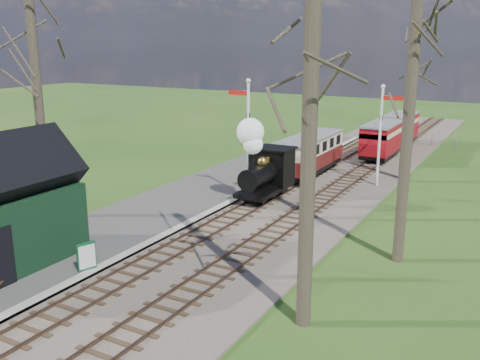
% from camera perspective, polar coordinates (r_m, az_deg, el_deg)
% --- Properties ---
extents(distant_hills, '(114.40, 48.00, 22.02)m').
position_cam_1_polar(distant_hills, '(76.13, 19.87, -4.82)').
color(distant_hills, '#385B23').
rests_on(distant_hills, ground).
extents(ballast_bed, '(8.00, 60.00, 0.10)m').
position_cam_1_polar(ballast_bed, '(31.88, 9.16, 0.04)').
color(ballast_bed, brown).
rests_on(ballast_bed, ground).
extents(track_near, '(1.60, 60.00, 0.15)m').
position_cam_1_polar(track_near, '(32.31, 7.00, 0.41)').
color(track_near, brown).
rests_on(track_near, ground).
extents(track_far, '(1.60, 60.00, 0.15)m').
position_cam_1_polar(track_far, '(31.47, 11.38, -0.16)').
color(track_far, brown).
rests_on(track_far, ground).
extents(platform, '(5.00, 44.00, 0.20)m').
position_cam_1_polar(platform, '(27.14, -6.38, -2.32)').
color(platform, '#474442').
rests_on(platform, ground).
extents(coping_strip, '(0.40, 44.00, 0.21)m').
position_cam_1_polar(coping_strip, '(25.93, -2.22, -3.04)').
color(coping_strip, '#B2AD9E').
rests_on(coping_strip, ground).
extents(semaphore_near, '(1.22, 0.24, 6.22)m').
position_cam_1_polar(semaphore_near, '(26.59, 0.75, 5.21)').
color(semaphore_near, silver).
rests_on(semaphore_near, ground).
extents(semaphore_far, '(1.22, 0.24, 5.72)m').
position_cam_1_polar(semaphore_far, '(30.34, 14.88, 5.37)').
color(semaphore_far, silver).
rests_on(semaphore_far, ground).
extents(bare_trees, '(15.51, 22.39, 12.00)m').
position_cam_1_polar(bare_trees, '(20.25, -1.96, 6.79)').
color(bare_trees, '#382D23').
rests_on(bare_trees, ground).
extents(fence_line, '(12.60, 0.08, 1.00)m').
position_cam_1_polar(fence_line, '(45.17, 14.16, 4.71)').
color(fence_line, slate).
rests_on(fence_line, ground).
extents(locomotive, '(1.70, 3.96, 4.24)m').
position_cam_1_polar(locomotive, '(26.96, 2.61, 1.74)').
color(locomotive, black).
rests_on(locomotive, ground).
extents(coach, '(1.98, 6.79, 2.08)m').
position_cam_1_polar(coach, '(32.48, 7.41, 2.90)').
color(coach, black).
rests_on(coach, ground).
extents(red_carriage_a, '(1.93, 4.78, 2.03)m').
position_cam_1_polar(red_carriage_a, '(37.97, 14.86, 4.18)').
color(red_carriage_a, black).
rests_on(red_carriage_a, ground).
extents(red_carriage_b, '(1.93, 4.78, 2.03)m').
position_cam_1_polar(red_carriage_b, '(43.26, 16.72, 5.28)').
color(red_carriage_b, black).
rests_on(red_carriage_b, ground).
extents(sign_board, '(0.31, 0.68, 1.02)m').
position_cam_1_polar(sign_board, '(19.49, -16.04, -7.83)').
color(sign_board, '#0E4527').
rests_on(sign_board, platform).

